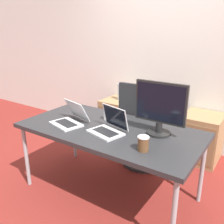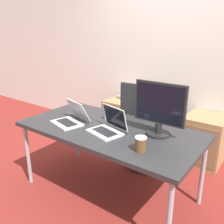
% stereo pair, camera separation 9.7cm
% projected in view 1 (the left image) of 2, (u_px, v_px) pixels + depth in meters
% --- Properties ---
extents(ground_plane, '(14.00, 14.00, 0.00)m').
position_uv_depth(ground_plane, '(110.00, 192.00, 2.62)').
color(ground_plane, maroon).
extents(wall_back, '(10.00, 0.05, 2.60)m').
position_uv_depth(wall_back, '(172.00, 53.00, 3.39)').
color(wall_back, silver).
rests_on(wall_back, ground_plane).
extents(desk, '(1.74, 0.87, 0.73)m').
position_uv_depth(desk, '(109.00, 132.00, 2.40)').
color(desk, '#28282B').
rests_on(desk, ground_plane).
extents(office_chair, '(0.56, 0.58, 1.06)m').
position_uv_depth(office_chair, '(142.00, 135.00, 3.02)').
color(office_chair, '#232326').
rests_on(office_chair, ground_plane).
extents(cabinet_left, '(0.47, 0.50, 0.61)m').
position_uv_depth(cabinet_left, '(120.00, 119.00, 3.82)').
color(cabinet_left, '#99754C').
rests_on(cabinet_left, ground_plane).
extents(cabinet_right, '(0.47, 0.50, 0.61)m').
position_uv_depth(cabinet_right, '(201.00, 137.00, 3.18)').
color(cabinet_right, '#99754C').
rests_on(cabinet_right, ground_plane).
extents(water_bottle, '(0.07, 0.07, 0.27)m').
position_uv_depth(water_bottle, '(120.00, 92.00, 3.69)').
color(water_bottle, silver).
rests_on(water_bottle, cabinet_left).
extents(laptop_left, '(0.35, 0.39, 0.22)m').
position_uv_depth(laptop_left, '(70.00, 119.00, 2.48)').
color(laptop_left, silver).
rests_on(laptop_left, desk).
extents(laptop_right, '(0.35, 0.34, 0.23)m').
position_uv_depth(laptop_right, '(109.00, 127.00, 2.28)').
color(laptop_right, silver).
rests_on(laptop_right, desk).
extents(monitor, '(0.47, 0.21, 0.48)m').
position_uv_depth(monitor, '(160.00, 108.00, 2.18)').
color(monitor, black).
rests_on(monitor, desk).
extents(coffee_cup_white, '(0.08, 0.08, 0.10)m').
position_uv_depth(coffee_cup_white, '(108.00, 115.00, 2.59)').
color(coffee_cup_white, white).
rests_on(coffee_cup_white, desk).
extents(coffee_cup_brown, '(0.09, 0.09, 0.12)m').
position_uv_depth(coffee_cup_brown, '(143.00, 144.00, 1.94)').
color(coffee_cup_brown, brown).
rests_on(coffee_cup_brown, desk).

